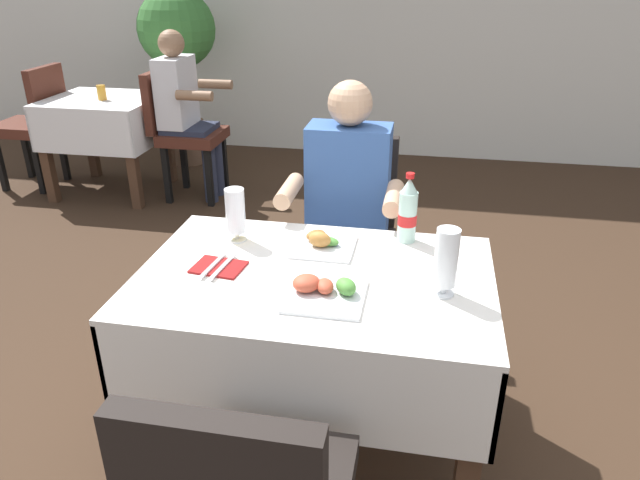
# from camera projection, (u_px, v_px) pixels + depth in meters

# --- Properties ---
(ground_plane) EXTENTS (11.00, 11.00, 0.00)m
(ground_plane) POSITION_uv_depth(u_px,v_px,m) (282.00, 470.00, 2.18)
(ground_plane) COLOR #382619
(main_dining_table) EXTENTS (1.19, 0.80, 0.75)m
(main_dining_table) POSITION_uv_depth(u_px,v_px,m) (315.00, 318.00, 2.06)
(main_dining_table) COLOR white
(main_dining_table) RESTS_ON ground
(chair_far_diner_seat) EXTENTS (0.44, 0.50, 0.97)m
(chair_far_diner_seat) POSITION_uv_depth(u_px,v_px,m) (347.00, 231.00, 2.77)
(chair_far_diner_seat) COLOR black
(chair_far_diner_seat) RESTS_ON ground
(seated_diner_far) EXTENTS (0.50, 0.46, 1.26)m
(seated_diner_far) POSITION_uv_depth(u_px,v_px,m) (346.00, 209.00, 2.60)
(seated_diner_far) COLOR #282D42
(seated_diner_far) RESTS_ON ground
(plate_near_camera) EXTENTS (0.25, 0.24, 0.06)m
(plate_near_camera) POSITION_uv_depth(u_px,v_px,m) (324.00, 290.00, 1.84)
(plate_near_camera) COLOR white
(plate_near_camera) RESTS_ON main_dining_table
(plate_far_diner) EXTENTS (0.22, 0.22, 0.07)m
(plate_far_diner) POSITION_uv_depth(u_px,v_px,m) (322.00, 243.00, 2.15)
(plate_far_diner) COLOR white
(plate_far_diner) RESTS_ON main_dining_table
(beer_glass_left) EXTENTS (0.07, 0.07, 0.20)m
(beer_glass_left) POSITION_uv_depth(u_px,v_px,m) (235.00, 213.00, 2.17)
(beer_glass_left) COLOR white
(beer_glass_left) RESTS_ON main_dining_table
(beer_glass_middle) EXTENTS (0.07, 0.07, 0.22)m
(beer_glass_middle) POSITION_uv_depth(u_px,v_px,m) (446.00, 262.00, 1.81)
(beer_glass_middle) COLOR white
(beer_glass_middle) RESTS_ON main_dining_table
(cola_bottle_primary) EXTENTS (0.07, 0.07, 0.27)m
(cola_bottle_primary) POSITION_uv_depth(u_px,v_px,m) (408.00, 212.00, 2.17)
(cola_bottle_primary) COLOR silver
(cola_bottle_primary) RESTS_ON main_dining_table
(napkin_cutlery_set) EXTENTS (0.18, 0.19, 0.01)m
(napkin_cutlery_set) POSITION_uv_depth(u_px,v_px,m) (219.00, 267.00, 2.02)
(napkin_cutlery_set) COLOR maroon
(napkin_cutlery_set) RESTS_ON main_dining_table
(background_dining_table) EXTENTS (0.82, 0.74, 0.75)m
(background_dining_table) POSITION_uv_depth(u_px,v_px,m) (106.00, 124.00, 4.58)
(background_dining_table) COLOR white
(background_dining_table) RESTS_ON ground
(background_chair_left) EXTENTS (0.50, 0.44, 0.97)m
(background_chair_left) POSITION_uv_depth(u_px,v_px,m) (34.00, 120.00, 4.68)
(background_chair_left) COLOR #4C2319
(background_chair_left) RESTS_ON ground
(background_chair_right) EXTENTS (0.50, 0.44, 0.97)m
(background_chair_right) POSITION_uv_depth(u_px,v_px,m) (181.00, 127.00, 4.48)
(background_chair_right) COLOR #4C2319
(background_chair_right) RESTS_ON ground
(background_patron) EXTENTS (0.46, 0.50, 1.26)m
(background_patron) POSITION_uv_depth(u_px,v_px,m) (185.00, 107.00, 4.40)
(background_patron) COLOR #282D42
(background_patron) RESTS_ON ground
(background_table_tumbler) EXTENTS (0.06, 0.06, 0.11)m
(background_table_tumbler) POSITION_uv_depth(u_px,v_px,m) (102.00, 93.00, 4.41)
(background_table_tumbler) COLOR #C68928
(background_table_tumbler) RESTS_ON background_dining_table
(potted_plant_corner) EXTENTS (0.66, 0.66, 1.51)m
(potted_plant_corner) POSITION_uv_depth(u_px,v_px,m) (178.00, 43.00, 5.05)
(potted_plant_corner) COLOR brown
(potted_plant_corner) RESTS_ON ground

